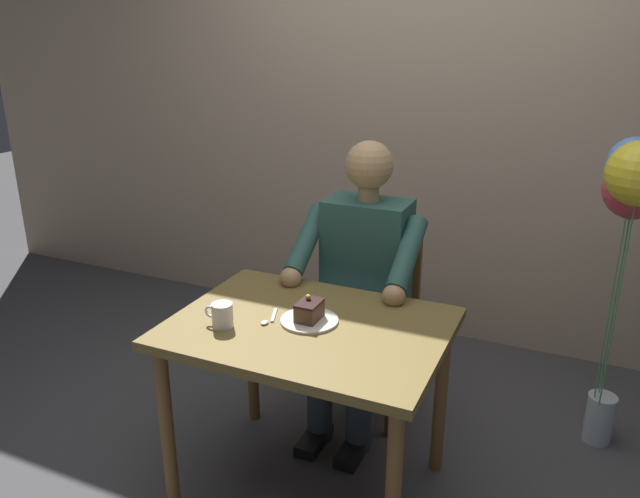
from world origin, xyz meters
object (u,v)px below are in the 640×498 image
Objects in this scene: cake_slice at (309,310)px; coffee_cup at (222,315)px; chair at (372,306)px; dessert_spoon at (269,319)px; balloon_display at (634,199)px; dining_table at (309,347)px; seated_person at (360,285)px.

coffee_cup is at bearing 31.40° from cake_slice.
chair is 0.92m from coffee_cup.
cake_slice is 0.98× the size of coffee_cup.
dessert_spoon is 0.11× the size of balloon_display.
chair is at bearing -107.87° from coffee_cup.
dining_table is 0.14m from cake_slice.
dining_table is at bearing 110.65° from cake_slice.
coffee_cup is (0.26, 0.16, 0.00)m from cake_slice.
chair is at bearing -90.52° from cake_slice.
seated_person is 0.57m from dessert_spoon.
dining_table is 1.34m from balloon_display.
dessert_spoon is (-0.12, -0.11, -0.04)m from coffee_cup.
chair is (0.00, -0.69, -0.13)m from dining_table.
seated_person is at bearing -90.00° from dining_table.
dessert_spoon is (0.14, 0.03, 0.10)m from dining_table.
cake_slice reaches higher than coffee_cup.
balloon_display reaches higher than seated_person.
seated_person is at bearing -90.69° from cake_slice.
dessert_spoon is at bearing -138.28° from coffee_cup.
cake_slice is (0.01, 0.67, 0.27)m from chair.
seated_person is (-0.00, -0.52, 0.04)m from dining_table.
dessert_spoon is at bearing 12.81° from dining_table.
dessert_spoon is at bearing 78.74° from chair.
dining_table is 8.99× the size of cake_slice.
chair reaches higher than dining_table.
seated_person is 8.95× the size of dessert_spoon.
balloon_display reaches higher than chair.
balloon_display reaches higher than dessert_spoon.
seated_person reaches higher than chair.
dessert_spoon is at bearing 34.21° from balloon_display.
chair is 6.25× the size of dessert_spoon.
coffee_cup is at bearing 28.20° from dining_table.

